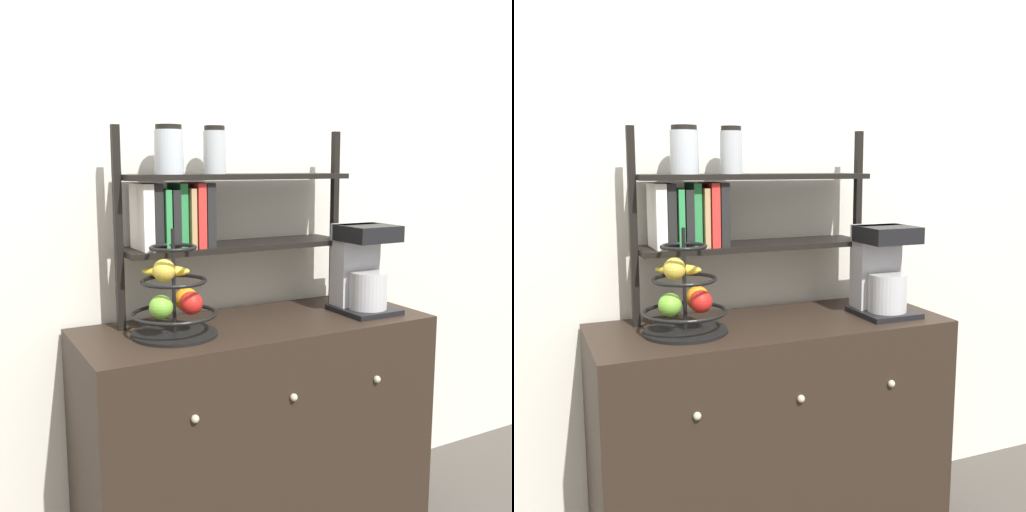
% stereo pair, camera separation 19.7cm
% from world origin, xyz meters
% --- Properties ---
extents(wall_back, '(7.00, 0.05, 2.60)m').
position_xyz_m(wall_back, '(0.00, 0.50, 1.30)').
color(wall_back, silver).
rests_on(wall_back, ground_plane).
extents(sideboard, '(1.19, 0.48, 0.82)m').
position_xyz_m(sideboard, '(0.00, 0.23, 0.41)').
color(sideboard, black).
rests_on(sideboard, ground_plane).
extents(coffee_maker, '(0.19, 0.21, 0.31)m').
position_xyz_m(coffee_maker, '(0.41, 0.19, 0.98)').
color(coffee_maker, black).
rests_on(coffee_maker, sideboard).
extents(fruit_stand, '(0.27, 0.27, 0.33)m').
position_xyz_m(fruit_stand, '(-0.30, 0.22, 0.93)').
color(fruit_stand, black).
rests_on(fruit_stand, sideboard).
extents(shelf_hutch, '(0.85, 0.20, 0.65)m').
position_xyz_m(shelf_hutch, '(-0.13, 0.36, 1.21)').
color(shelf_hutch, black).
rests_on(shelf_hutch, sideboard).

